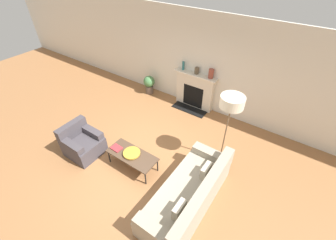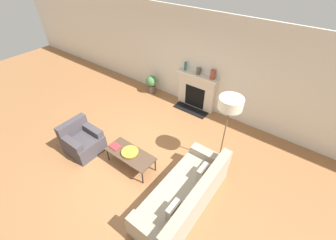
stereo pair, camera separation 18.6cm
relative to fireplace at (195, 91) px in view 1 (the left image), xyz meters
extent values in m
plane|color=#99663D|center=(0.15, -2.90, -0.56)|extent=(18.00, 18.00, 0.00)
cube|color=silver|center=(0.15, 0.14, 0.89)|extent=(18.00, 0.06, 2.90)
cube|color=beige|center=(0.00, 0.01, -0.01)|extent=(1.24, 0.20, 1.10)
cube|color=black|center=(0.00, -0.07, -0.16)|extent=(0.68, 0.04, 0.72)
cube|color=black|center=(0.00, -0.27, -0.55)|extent=(1.11, 0.40, 0.02)
cube|color=beige|center=(0.00, -0.02, 0.57)|extent=(1.36, 0.28, 0.05)
cube|color=#9E937F|center=(1.59, -3.13, -0.34)|extent=(0.92, 2.29, 0.44)
cube|color=#9E937F|center=(1.96, -3.13, 0.08)|extent=(0.20, 2.29, 0.41)
cube|color=#9E937F|center=(1.59, -2.09, -0.04)|extent=(0.85, 0.22, 0.17)
cube|color=#9E937F|center=(1.59, -4.16, -0.04)|extent=(0.85, 0.22, 0.17)
cube|color=#C0B49C|center=(1.73, -2.61, 0.02)|extent=(0.12, 0.32, 0.28)
cube|color=#C0B49C|center=(1.73, -3.64, 0.02)|extent=(0.12, 0.32, 0.28)
cube|color=#423D42|center=(-1.25, -3.39, -0.35)|extent=(0.81, 0.78, 0.42)
cube|color=#423D42|center=(-1.57, -3.39, 0.05)|extent=(0.18, 0.78, 0.38)
cube|color=#423D42|center=(-1.25, -3.69, -0.06)|extent=(0.73, 0.18, 0.16)
cube|color=#423D42|center=(-1.25, -3.08, -0.06)|extent=(0.73, 0.18, 0.16)
cube|color=#4C3828|center=(0.06, -3.03, -0.17)|extent=(1.21, 0.52, 0.03)
cylinder|color=black|center=(-0.51, -3.25, -0.37)|extent=(0.03, 0.03, 0.38)
cylinder|color=black|center=(0.62, -3.25, -0.37)|extent=(0.03, 0.03, 0.38)
cylinder|color=black|center=(-0.51, -2.81, -0.37)|extent=(0.03, 0.03, 0.38)
cylinder|color=black|center=(0.62, -2.81, -0.37)|extent=(0.03, 0.03, 0.38)
cylinder|color=#BC8E2D|center=(0.04, -3.02, -0.15)|extent=(0.14, 0.14, 0.01)
cylinder|color=#BC8E2D|center=(0.04, -3.02, -0.12)|extent=(0.40, 0.40, 0.04)
cube|color=#9E2D33|center=(-0.38, -3.09, -0.14)|extent=(0.27, 0.21, 0.02)
cylinder|color=brown|center=(1.68, -1.62, -0.55)|extent=(0.35, 0.35, 0.03)
cylinder|color=brown|center=(1.68, -1.62, 0.27)|extent=(0.03, 0.03, 1.60)
cylinder|color=beige|center=(1.68, -1.62, 1.15)|extent=(0.51, 0.51, 0.24)
cylinder|color=#28666B|center=(-0.46, 0.01, 0.72)|extent=(0.07, 0.07, 0.26)
cylinder|color=brown|center=(0.00, 0.01, 0.69)|extent=(0.13, 0.13, 0.20)
cylinder|color=brown|center=(0.47, 0.01, 0.73)|extent=(0.15, 0.15, 0.27)
cylinder|color=brown|center=(-1.68, -0.19, -0.42)|extent=(0.27, 0.27, 0.28)
sphere|color=#477A47|center=(-1.68, -0.19, -0.11)|extent=(0.38, 0.38, 0.38)
camera|label=1|loc=(2.73, -5.46, 3.73)|focal=24.00mm
camera|label=2|loc=(2.88, -5.35, 3.73)|focal=24.00mm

